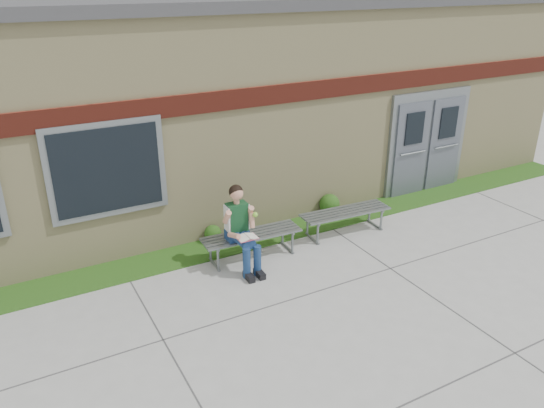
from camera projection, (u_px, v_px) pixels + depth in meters
ground at (361, 299)px, 8.17m from camera, size 80.00×80.00×0.00m
grass_strip at (279, 232)px, 10.26m from camera, size 16.00×0.80×0.02m
school_building at (207, 93)px, 12.15m from camera, size 16.20×6.22×4.20m
bench_left at (252, 239)px, 9.25m from camera, size 1.78×0.58×0.46m
bench_right at (345, 216)px, 10.13m from camera, size 1.80×0.60×0.46m
girl at (241, 228)px, 8.79m from camera, size 0.53×0.89×1.44m
shrub_mid at (213, 233)px, 9.84m from camera, size 0.32×0.32×0.32m
shrub_east at (329, 204)px, 10.96m from camera, size 0.42×0.42×0.42m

